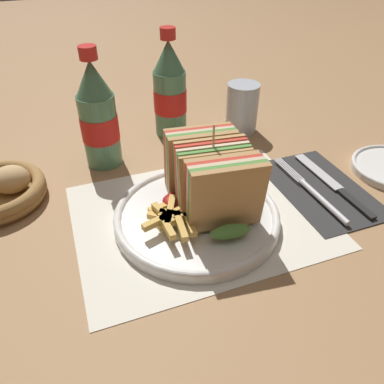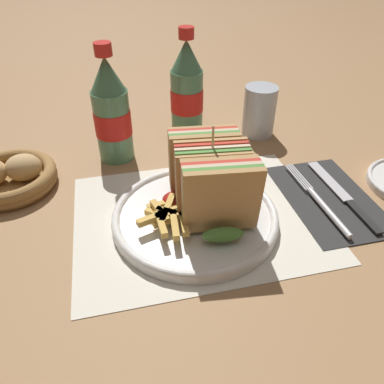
{
  "view_description": "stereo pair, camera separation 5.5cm",
  "coord_description": "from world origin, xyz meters",
  "px_view_note": "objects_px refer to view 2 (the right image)",
  "views": [
    {
      "loc": [
        -0.14,
        -0.38,
        0.37
      ],
      "look_at": [
        0.01,
        0.04,
        0.04
      ],
      "focal_mm": 35.0,
      "sensor_mm": 36.0,
      "label": 1
    },
    {
      "loc": [
        -0.09,
        -0.39,
        0.37
      ],
      "look_at": [
        0.01,
        0.04,
        0.04
      ],
      "focal_mm": 35.0,
      "sensor_mm": 36.0,
      "label": 2
    }
  ],
  "objects_px": {
    "knife": "(343,195)",
    "glass_near": "(259,114)",
    "coke_bottle_far": "(187,91)",
    "bread_basket": "(9,177)",
    "fork": "(322,204)",
    "club_sandwich": "(211,179)",
    "plate_main": "(195,216)",
    "coke_bottle_near": "(112,113)"
  },
  "relations": [
    {
      "from": "plate_main",
      "to": "club_sandwich",
      "type": "bearing_deg",
      "value": 12.47
    },
    {
      "from": "plate_main",
      "to": "club_sandwich",
      "type": "height_order",
      "value": "club_sandwich"
    },
    {
      "from": "fork",
      "to": "bread_basket",
      "type": "bearing_deg",
      "value": 159.15
    },
    {
      "from": "knife",
      "to": "club_sandwich",
      "type": "bearing_deg",
      "value": 177.92
    },
    {
      "from": "club_sandwich",
      "to": "coke_bottle_far",
      "type": "distance_m",
      "value": 0.28
    },
    {
      "from": "fork",
      "to": "glass_near",
      "type": "distance_m",
      "value": 0.26
    },
    {
      "from": "knife",
      "to": "glass_near",
      "type": "relative_size",
      "value": 1.94
    },
    {
      "from": "coke_bottle_far",
      "to": "bread_basket",
      "type": "relative_size",
      "value": 1.36
    },
    {
      "from": "fork",
      "to": "coke_bottle_near",
      "type": "xyz_separation_m",
      "value": [
        -0.3,
        0.23,
        0.08
      ]
    },
    {
      "from": "knife",
      "to": "glass_near",
      "type": "xyz_separation_m",
      "value": [
        -0.05,
        0.24,
        0.04
      ]
    },
    {
      "from": "coke_bottle_near",
      "to": "coke_bottle_far",
      "type": "distance_m",
      "value": 0.17
    },
    {
      "from": "fork",
      "to": "knife",
      "type": "height_order",
      "value": "fork"
    },
    {
      "from": "club_sandwich",
      "to": "coke_bottle_far",
      "type": "height_order",
      "value": "coke_bottle_far"
    },
    {
      "from": "fork",
      "to": "coke_bottle_near",
      "type": "height_order",
      "value": "coke_bottle_near"
    },
    {
      "from": "club_sandwich",
      "to": "bread_basket",
      "type": "height_order",
      "value": "club_sandwich"
    },
    {
      "from": "glass_near",
      "to": "club_sandwich",
      "type": "bearing_deg",
      "value": -125.14
    },
    {
      "from": "plate_main",
      "to": "club_sandwich",
      "type": "relative_size",
      "value": 1.45
    },
    {
      "from": "fork",
      "to": "coke_bottle_far",
      "type": "xyz_separation_m",
      "value": [
        -0.15,
        0.3,
        0.08
      ]
    },
    {
      "from": "plate_main",
      "to": "coke_bottle_far",
      "type": "relative_size",
      "value": 1.18
    },
    {
      "from": "coke_bottle_far",
      "to": "plate_main",
      "type": "bearing_deg",
      "value": -100.13
    },
    {
      "from": "plate_main",
      "to": "bread_basket",
      "type": "xyz_separation_m",
      "value": [
        -0.28,
        0.16,
        0.01
      ]
    },
    {
      "from": "coke_bottle_far",
      "to": "bread_basket",
      "type": "xyz_separation_m",
      "value": [
        -0.33,
        -0.13,
        -0.07
      ]
    },
    {
      "from": "fork",
      "to": "glass_near",
      "type": "bearing_deg",
      "value": 90.57
    },
    {
      "from": "fork",
      "to": "knife",
      "type": "xyz_separation_m",
      "value": [
        0.05,
        0.02,
        -0.0
      ]
    },
    {
      "from": "glass_near",
      "to": "bread_basket",
      "type": "xyz_separation_m",
      "value": [
        -0.47,
        -0.08,
        -0.03
      ]
    },
    {
      "from": "coke_bottle_near",
      "to": "glass_near",
      "type": "relative_size",
      "value": 2.08
    },
    {
      "from": "knife",
      "to": "coke_bottle_far",
      "type": "relative_size",
      "value": 0.93
    },
    {
      "from": "fork",
      "to": "knife",
      "type": "relative_size",
      "value": 0.99
    },
    {
      "from": "bread_basket",
      "to": "club_sandwich",
      "type": "bearing_deg",
      "value": -26.38
    },
    {
      "from": "knife",
      "to": "coke_bottle_near",
      "type": "xyz_separation_m",
      "value": [
        -0.34,
        0.21,
        0.08
      ]
    },
    {
      "from": "knife",
      "to": "glass_near",
      "type": "height_order",
      "value": "glass_near"
    },
    {
      "from": "coke_bottle_near",
      "to": "bread_basket",
      "type": "xyz_separation_m",
      "value": [
        -0.18,
        -0.06,
        -0.07
      ]
    },
    {
      "from": "club_sandwich",
      "to": "knife",
      "type": "height_order",
      "value": "club_sandwich"
    },
    {
      "from": "coke_bottle_near",
      "to": "fork",
      "type": "bearing_deg",
      "value": -37.36
    },
    {
      "from": "knife",
      "to": "coke_bottle_near",
      "type": "relative_size",
      "value": 0.93
    },
    {
      "from": "knife",
      "to": "coke_bottle_far",
      "type": "distance_m",
      "value": 0.35
    },
    {
      "from": "coke_bottle_far",
      "to": "glass_near",
      "type": "relative_size",
      "value": 2.08
    },
    {
      "from": "club_sandwich",
      "to": "knife",
      "type": "relative_size",
      "value": 0.87
    },
    {
      "from": "knife",
      "to": "fork",
      "type": "bearing_deg",
      "value": -161.96
    },
    {
      "from": "club_sandwich",
      "to": "coke_bottle_near",
      "type": "bearing_deg",
      "value": 120.8
    },
    {
      "from": "glass_near",
      "to": "fork",
      "type": "bearing_deg",
      "value": -88.19
    },
    {
      "from": "coke_bottle_near",
      "to": "coke_bottle_far",
      "type": "relative_size",
      "value": 1.0
    }
  ]
}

